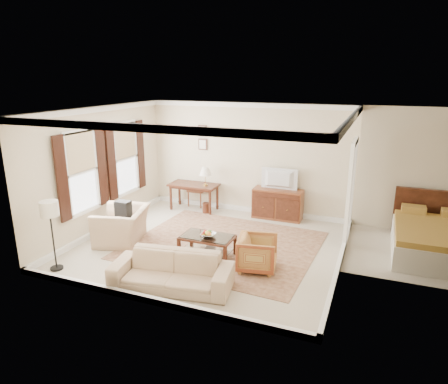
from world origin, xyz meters
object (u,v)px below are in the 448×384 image
Objects in this scene: tv at (279,173)px; coffee_table at (207,240)px; writing_desk at (194,188)px; striped_armchair at (257,252)px; club_armchair at (122,220)px; sofa at (171,266)px; sideboard at (278,204)px.

tv reaches higher than coffee_table.
writing_desk reaches higher than coffee_table.
striped_armchair is 0.63× the size of club_armchair.
club_armchair is (-2.06, 0.01, 0.16)m from coffee_table.
tv is 0.76× the size of club_armchair.
sofa is at bearing 124.80° from striped_armchair.
striped_armchair is at bearing 71.31° from club_armchair.
club_armchair is (-3.17, 0.18, 0.14)m from striped_armchair.
writing_desk is 2.63m from club_armchair.
club_armchair is at bearing -135.87° from sideboard.
coffee_table is 1.37m from sofa.
tv is at bearing 69.46° from sofa.
sofa is at bearing -69.51° from writing_desk.
tv reaches higher than writing_desk.
coffee_table is at bearing -59.11° from writing_desk.
writing_desk is 1.82× the size of striped_armchair.
club_armchair reaches higher than sideboard.
club_armchair is at bearing -101.33° from writing_desk.
tv is (0.00, -0.02, 0.83)m from sideboard.
tv reaches higher than striped_armchair.
club_armchair is at bearing 136.29° from sofa.
tv is 0.83× the size of coffee_table.
writing_desk is 1.05× the size of sideboard.
tv is at bearing -3.47° from striped_armchair.
striped_armchair is at bearing -83.08° from sideboard.
sideboard is 0.60× the size of sofa.
coffee_table is at bearing -105.46° from sideboard.
tv is at bearing 3.46° from writing_desk.
sideboard is 0.83m from tv.
sofa is (-0.83, -4.09, -0.81)m from tv.
tv is 3.98m from club_armchair.
sofa is at bearing 40.02° from club_armchair.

